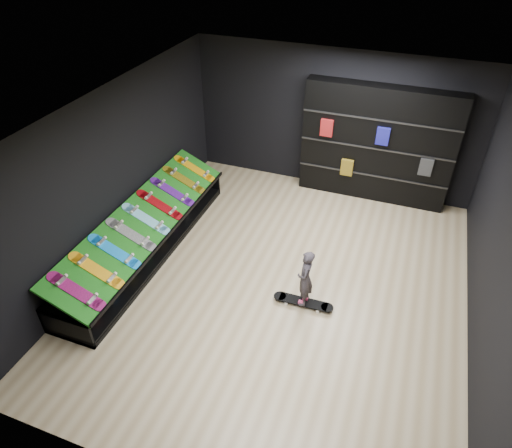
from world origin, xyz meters
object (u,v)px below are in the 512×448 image
(display_rack, at_px, (147,240))
(child, at_px, (304,288))
(floor_skateboard, at_px, (303,303))
(back_shelving, at_px, (377,145))

(display_rack, height_order, child, child)
(display_rack, relative_size, child, 7.48)
(floor_skateboard, height_order, child, child)
(display_rack, height_order, back_shelving, back_shelving)
(back_shelving, height_order, child, back_shelving)
(back_shelving, distance_m, floor_skateboard, 3.87)
(back_shelving, relative_size, child, 5.06)
(floor_skateboard, relative_size, child, 1.63)
(display_rack, bearing_deg, child, -6.25)
(floor_skateboard, bearing_deg, back_shelving, 81.29)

